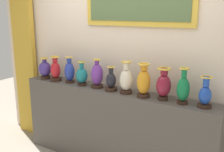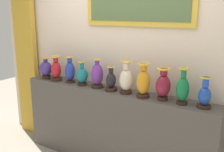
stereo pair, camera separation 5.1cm
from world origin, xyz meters
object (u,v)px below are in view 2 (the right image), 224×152
vase_indigo (46,69)px  vase_onyx (111,81)px  vase_violet (97,75)px  vase_burgundy (163,85)px  vase_emerald (183,89)px  vase_amber (143,82)px  vase_ivory (126,80)px  vase_teal (82,75)px  vase_sapphire (205,95)px  vase_crimson (56,70)px  vase_cobalt (70,71)px

vase_indigo → vase_onyx: 1.12m
vase_violet → vase_burgundy: size_ratio=1.02×
vase_emerald → vase_amber: bearing=-177.6°
vase_ivory → vase_amber: vase_amber is taller
vase_amber → vase_violet: bearing=177.1°
vase_teal → vase_ivory: (0.66, 0.01, 0.03)m
vase_indigo → vase_violet: 0.90m
vase_teal → vase_sapphire: vase_sapphire is taller
vase_crimson → vase_violet: size_ratio=0.94×
vase_burgundy → vase_sapphire: 0.44m
vase_ivory → vase_sapphire: bearing=0.9°
vase_teal → vase_amber: bearing=-0.8°
vase_teal → vase_sapphire: bearing=0.9°
vase_crimson → vase_emerald: 1.80m
vase_indigo → vase_crimson: (0.21, -0.00, 0.01)m
vase_crimson → vase_teal: 0.46m
vase_crimson → vase_teal: (0.46, 0.01, -0.02)m
vase_onyx → vase_sapphire: 1.11m
vase_teal → vase_emerald: vase_emerald is taller
vase_emerald → vase_sapphire: size_ratio=1.21×
vase_cobalt → vase_teal: bearing=-4.5°
vase_amber → vase_crimson: bearing=180.0°
vase_indigo → vase_crimson: bearing=-0.9°
vase_crimson → vase_onyx: (0.91, 0.02, -0.03)m
vase_crimson → vase_emerald: (1.80, 0.02, 0.02)m
vase_ivory → vase_amber: size_ratio=0.99×
vase_sapphire → vase_indigo: bearing=-179.2°
vase_teal → vase_violet: vase_violet is taller
vase_ivory → vase_sapphire: vase_ivory is taller
vase_indigo → vase_onyx: (1.12, 0.01, -0.02)m
vase_crimson → vase_emerald: vase_emerald is taller
vase_amber → vase_emerald: (0.45, 0.02, -0.01)m
vase_violet → vase_crimson: bearing=-177.2°
vase_emerald → vase_sapphire: (0.22, 0.02, -0.03)m
vase_cobalt → vase_violet: size_ratio=0.96×
vase_cobalt → vase_amber: (1.12, -0.03, 0.02)m
vase_amber → vase_teal: bearing=179.2°
vase_violet → vase_emerald: bearing=-0.8°
vase_violet → vase_indigo: bearing=-178.1°
vase_ivory → vase_violet: bearing=178.2°
vase_teal → vase_onyx: bearing=0.5°
vase_sapphire → vase_burgundy: bearing=-178.6°
vase_crimson → vase_cobalt: size_ratio=0.98×
vase_onyx → vase_ivory: 0.21m
vase_violet → vase_sapphire: (1.33, 0.00, -0.03)m
vase_indigo → vase_burgundy: (1.79, 0.02, 0.03)m
vase_indigo → vase_sapphire: (2.23, 0.03, -0.01)m
vase_crimson → vase_burgundy: bearing=0.9°
vase_ivory → vase_burgundy: bearing=0.6°
vase_ivory → vase_emerald: size_ratio=0.99×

